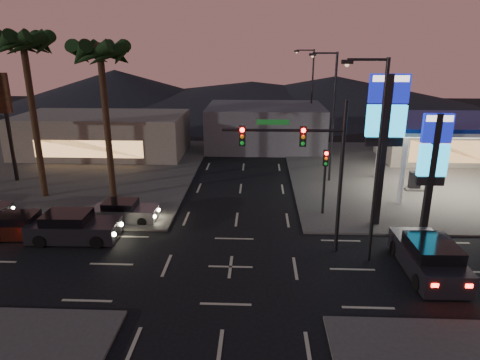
{
  "coord_description": "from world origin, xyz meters",
  "views": [
    {
      "loc": [
        1.29,
        -18.85,
        10.59
      ],
      "look_at": [
        0.26,
        4.8,
        3.0
      ],
      "focal_mm": 32.0,
      "sensor_mm": 36.0,
      "label": 1
    }
  ],
  "objects_px": {
    "pylon_sign_short": "(434,156)",
    "traffic_signal_mast": "(307,156)",
    "car_lane_a_front": "(73,228)",
    "car_lane_a_mid": "(23,226)",
    "suv_station": "(429,257)",
    "pylon_sign_tall": "(386,121)",
    "gas_station": "(465,124)",
    "car_lane_b_front": "(124,212)"
  },
  "relations": [
    {
      "from": "car_lane_a_mid",
      "to": "traffic_signal_mast",
      "type": "bearing_deg",
      "value": -3.63
    },
    {
      "from": "pylon_sign_tall",
      "to": "car_lane_a_mid",
      "type": "xyz_separation_m",
      "value": [
        -20.56,
        -2.51,
        -5.75
      ]
    },
    {
      "from": "car_lane_a_mid",
      "to": "suv_station",
      "type": "height_order",
      "value": "suv_station"
    },
    {
      "from": "gas_station",
      "to": "pylon_sign_short",
      "type": "height_order",
      "value": "pylon_sign_short"
    },
    {
      "from": "car_lane_a_mid",
      "to": "pylon_sign_short",
      "type": "bearing_deg",
      "value": 3.75
    },
    {
      "from": "pylon_sign_tall",
      "to": "pylon_sign_short",
      "type": "height_order",
      "value": "pylon_sign_tall"
    },
    {
      "from": "traffic_signal_mast",
      "to": "gas_station",
      "type": "bearing_deg",
      "value": 39.28
    },
    {
      "from": "car_lane_a_mid",
      "to": "car_lane_b_front",
      "type": "height_order",
      "value": "car_lane_a_mid"
    },
    {
      "from": "traffic_signal_mast",
      "to": "car_lane_a_mid",
      "type": "distance_m",
      "value": 16.49
    },
    {
      "from": "pylon_sign_short",
      "to": "suv_station",
      "type": "distance_m",
      "value": 6.19
    },
    {
      "from": "traffic_signal_mast",
      "to": "car_lane_a_mid",
      "type": "height_order",
      "value": "traffic_signal_mast"
    },
    {
      "from": "car_lane_a_front",
      "to": "car_lane_b_front",
      "type": "bearing_deg",
      "value": 54.0
    },
    {
      "from": "pylon_sign_short",
      "to": "traffic_signal_mast",
      "type": "distance_m",
      "value": 7.69
    },
    {
      "from": "gas_station",
      "to": "traffic_signal_mast",
      "type": "xyz_separation_m",
      "value": [
        -12.24,
        -10.01,
        0.15
      ]
    },
    {
      "from": "car_lane_a_front",
      "to": "suv_station",
      "type": "height_order",
      "value": "suv_station"
    },
    {
      "from": "pylon_sign_short",
      "to": "car_lane_b_front",
      "type": "distance_m",
      "value": 18.45
    },
    {
      "from": "pylon_sign_tall",
      "to": "car_lane_a_mid",
      "type": "bearing_deg",
      "value": -173.04
    },
    {
      "from": "pylon_sign_short",
      "to": "car_lane_a_front",
      "type": "xyz_separation_m",
      "value": [
        -20.01,
        -1.83,
        -3.9
      ]
    },
    {
      "from": "car_lane_a_front",
      "to": "car_lane_b_front",
      "type": "height_order",
      "value": "car_lane_a_front"
    },
    {
      "from": "traffic_signal_mast",
      "to": "car_lane_a_front",
      "type": "bearing_deg",
      "value": 176.95
    },
    {
      "from": "pylon_sign_tall",
      "to": "traffic_signal_mast",
      "type": "distance_m",
      "value": 6.02
    },
    {
      "from": "suv_station",
      "to": "pylon_sign_tall",
      "type": "bearing_deg",
      "value": 100.32
    },
    {
      "from": "traffic_signal_mast",
      "to": "car_lane_b_front",
      "type": "xyz_separation_m",
      "value": [
        -10.73,
        3.49,
        -4.61
      ]
    },
    {
      "from": "car_lane_a_front",
      "to": "car_lane_a_mid",
      "type": "height_order",
      "value": "car_lane_a_front"
    },
    {
      "from": "car_lane_a_front",
      "to": "suv_station",
      "type": "distance_m",
      "value": 18.75
    },
    {
      "from": "car_lane_b_front",
      "to": "suv_station",
      "type": "height_order",
      "value": "suv_station"
    },
    {
      "from": "pylon_sign_short",
      "to": "car_lane_a_front",
      "type": "height_order",
      "value": "pylon_sign_short"
    },
    {
      "from": "gas_station",
      "to": "pylon_sign_short",
      "type": "relative_size",
      "value": 1.74
    },
    {
      "from": "car_lane_a_front",
      "to": "car_lane_a_mid",
      "type": "relative_size",
      "value": 1.16
    },
    {
      "from": "pylon_sign_short",
      "to": "car_lane_b_front",
      "type": "relative_size",
      "value": 1.71
    },
    {
      "from": "traffic_signal_mast",
      "to": "car_lane_b_front",
      "type": "relative_size",
      "value": 1.96
    },
    {
      "from": "pylon_sign_short",
      "to": "traffic_signal_mast",
      "type": "bearing_deg",
      "value": -160.87
    },
    {
      "from": "traffic_signal_mast",
      "to": "car_lane_b_front",
      "type": "bearing_deg",
      "value": 161.96
    },
    {
      "from": "pylon_sign_tall",
      "to": "traffic_signal_mast",
      "type": "relative_size",
      "value": 1.12
    },
    {
      "from": "car_lane_a_front",
      "to": "car_lane_b_front",
      "type": "distance_m",
      "value": 3.48
    },
    {
      "from": "pylon_sign_tall",
      "to": "suv_station",
      "type": "distance_m",
      "value": 7.99
    },
    {
      "from": "pylon_sign_tall",
      "to": "car_lane_a_front",
      "type": "xyz_separation_m",
      "value": [
        -17.51,
        -2.83,
        -5.63
      ]
    },
    {
      "from": "car_lane_a_front",
      "to": "suv_station",
      "type": "relative_size",
      "value": 0.96
    },
    {
      "from": "gas_station",
      "to": "car_lane_a_mid",
      "type": "bearing_deg",
      "value": -162.2
    },
    {
      "from": "car_lane_b_front",
      "to": "suv_station",
      "type": "distance_m",
      "value": 17.42
    },
    {
      "from": "gas_station",
      "to": "pylon_sign_short",
      "type": "xyz_separation_m",
      "value": [
        -5.0,
        -7.5,
        -0.42
      ]
    },
    {
      "from": "pylon_sign_short",
      "to": "car_lane_b_front",
      "type": "height_order",
      "value": "pylon_sign_short"
    }
  ]
}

